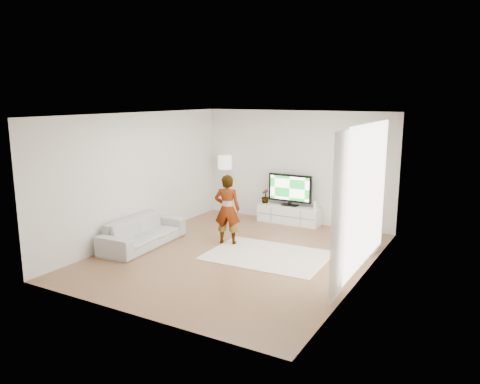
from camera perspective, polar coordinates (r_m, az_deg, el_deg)
The scene contains 17 objects.
floor at distance 9.49m, azimuth -0.44°, elevation -7.73°, with size 6.00×6.00×0.00m, color #976944.
ceiling at distance 8.96m, azimuth -0.47°, elevation 9.42°, with size 6.00×6.00×0.00m, color white.
wall_left at distance 10.57m, azimuth -12.29°, elevation 1.86°, with size 0.02×6.00×2.80m, color silver.
wall_right at distance 8.19m, azimuth 14.89°, elevation -1.07°, with size 0.02×6.00×2.80m, color silver.
wall_back at distance 11.78m, azimuth 6.86°, elevation 3.03°, with size 5.00×0.02×2.80m, color silver.
wall_front at distance 6.76m, azimuth -13.29°, elevation -3.66°, with size 5.00×0.02×2.80m, color silver.
window at distance 8.47m, azimuth 15.29°, elevation -0.33°, with size 0.01×2.60×2.50m, color white.
curtain_near at distance 7.29m, azimuth 12.08°, elevation -2.89°, with size 0.04×0.70×2.60m, color white.
curtain_far at distance 9.75m, azimuth 16.72°, elevation 0.52°, with size 0.04×0.70×2.60m, color white.
media_console at distance 11.82m, azimuth 5.99°, elevation -2.74°, with size 1.59×0.45×0.45m.
television at distance 11.70m, azimuth 6.11°, elevation 0.39°, with size 1.14×0.22×0.79m.
game_console at distance 11.50m, azimuth 9.19°, elevation -1.58°, with size 0.05×0.15×0.20m.
potted_plant at distance 12.01m, azimuth 3.08°, elevation -0.52°, with size 0.20×0.20×0.35m, color #3F7238.
rug at distance 9.49m, azimuth 3.35°, elevation -7.71°, with size 2.36×1.70×0.01m, color beige.
player at distance 10.01m, azimuth -1.57°, elevation -2.12°, with size 0.55×0.36×1.51m, color #334772.
sofa at distance 10.21m, azimuth -11.74°, elevation -4.78°, with size 2.09×0.82×0.61m, color beige.
floor_lamp at distance 12.25m, azimuth -1.85°, elevation 3.31°, with size 0.36×0.36×1.62m.
Camera 1 is at (4.47, -7.75, 3.14)m, focal length 35.00 mm.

